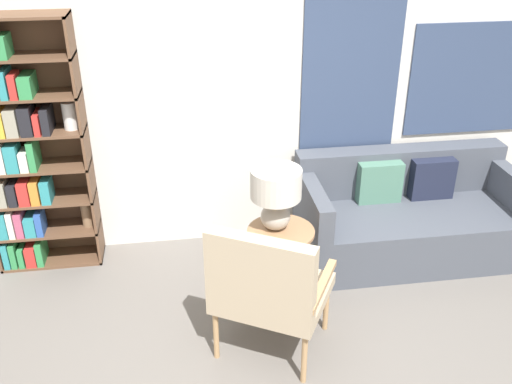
{
  "coord_description": "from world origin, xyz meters",
  "views": [
    {
      "loc": [
        -0.49,
        -2.25,
        2.65
      ],
      "look_at": [
        0.0,
        1.08,
        0.9
      ],
      "focal_mm": 40.0,
      "sensor_mm": 36.0,
      "label": 1
    }
  ],
  "objects_px": {
    "couch": "(407,216)",
    "side_table": "(281,239)",
    "table_lamp": "(276,192)",
    "bookshelf": "(22,150)",
    "armchair": "(267,285)"
  },
  "relations": [
    {
      "from": "couch",
      "to": "side_table",
      "type": "bearing_deg",
      "value": -156.81
    },
    {
      "from": "armchair",
      "to": "side_table",
      "type": "bearing_deg",
      "value": 71.37
    },
    {
      "from": "armchair",
      "to": "table_lamp",
      "type": "relative_size",
      "value": 2.11
    },
    {
      "from": "couch",
      "to": "table_lamp",
      "type": "bearing_deg",
      "value": -158.92
    },
    {
      "from": "bookshelf",
      "to": "armchair",
      "type": "xyz_separation_m",
      "value": [
        1.62,
        -1.33,
        -0.43
      ]
    },
    {
      "from": "bookshelf",
      "to": "table_lamp",
      "type": "xyz_separation_m",
      "value": [
        1.78,
        -0.72,
        -0.12
      ]
    },
    {
      "from": "armchair",
      "to": "table_lamp",
      "type": "xyz_separation_m",
      "value": [
        0.16,
        0.61,
        0.32
      ]
    },
    {
      "from": "bookshelf",
      "to": "table_lamp",
      "type": "distance_m",
      "value": 1.92
    },
    {
      "from": "couch",
      "to": "armchair",
      "type": "bearing_deg",
      "value": -141.63
    },
    {
      "from": "couch",
      "to": "side_table",
      "type": "distance_m",
      "value": 1.27
    },
    {
      "from": "armchair",
      "to": "couch",
      "type": "relative_size",
      "value": 0.54
    },
    {
      "from": "side_table",
      "to": "table_lamp",
      "type": "distance_m",
      "value": 0.36
    },
    {
      "from": "table_lamp",
      "to": "armchair",
      "type": "bearing_deg",
      "value": -104.69
    },
    {
      "from": "side_table",
      "to": "table_lamp",
      "type": "relative_size",
      "value": 1.28
    },
    {
      "from": "side_table",
      "to": "couch",
      "type": "bearing_deg",
      "value": 23.19
    }
  ]
}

